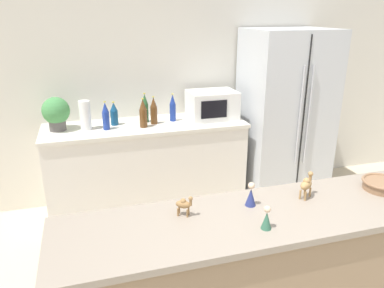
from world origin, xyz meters
TOP-DOWN VIEW (x-y plane):
  - wall_back at (0.00, 2.73)m, footprint 8.00×0.06m
  - back_counter at (-0.35, 2.40)m, footprint 1.96×0.63m
  - refrigerator at (1.14, 2.33)m, footprint 0.86×0.73m
  - bar_counter at (-0.05, 0.43)m, footprint 2.20×0.55m
  - potted_plant at (-1.16, 2.43)m, footprint 0.25×0.25m
  - paper_towel_roll at (-0.91, 2.38)m, footprint 0.10×0.10m
  - microwave at (0.34, 2.42)m, footprint 0.48×0.37m
  - back_bottle_0 at (-0.27, 2.39)m, footprint 0.07×0.07m
  - back_bottle_1 at (-0.64, 2.46)m, footprint 0.07×0.07m
  - back_bottle_2 at (-0.34, 2.47)m, footprint 0.07×0.07m
  - back_bottle_3 at (-0.38, 2.30)m, footprint 0.07×0.07m
  - back_bottle_4 at (-0.07, 2.43)m, footprint 0.06×0.06m
  - back_bottle_5 at (-0.73, 2.33)m, footprint 0.06×0.06m
  - fruit_bowl at (0.72, 0.48)m, footprint 0.23×0.23m
  - camel_figurine at (-0.47, 0.53)m, footprint 0.09×0.08m
  - camel_figurine_second at (0.23, 0.52)m, footprint 0.11×0.10m
  - wise_man_figurine_crimson at (-0.10, 0.53)m, footprint 0.06×0.06m
  - wise_man_figurine_purple at (-0.13, 0.30)m, footprint 0.05×0.05m

SIDE VIEW (x-z plane):
  - back_counter at x=-0.35m, z-range 0.00..0.90m
  - bar_counter at x=-0.05m, z-range 0.00..0.97m
  - refrigerator at x=1.14m, z-range 0.00..1.78m
  - fruit_bowl at x=0.72m, z-range 0.97..1.03m
  - back_bottle_1 at x=-0.64m, z-range 0.90..1.13m
  - wise_man_figurine_purple at x=-0.13m, z-range 0.96..1.08m
  - wise_man_figurine_crimson at x=-0.10m, z-range 0.96..1.09m
  - back_bottle_5 at x=-0.73m, z-range 0.90..1.16m
  - camel_figurine at x=-0.47m, z-range 0.97..1.09m
  - back_bottle_0 at x=-0.27m, z-range 0.90..1.17m
  - back_bottle_4 at x=-0.07m, z-range 0.90..1.17m
  - back_bottle_3 at x=-0.38m, z-range 0.90..1.18m
  - paper_towel_roll at x=-0.91m, z-range 0.90..1.18m
  - back_bottle_2 at x=-0.34m, z-range 0.90..1.19m
  - microwave at x=0.34m, z-range 0.90..1.18m
  - camel_figurine_second at x=0.23m, z-range 0.98..1.12m
  - potted_plant at x=-1.16m, z-range 0.92..1.23m
  - wall_back at x=0.00m, z-range 0.00..2.55m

